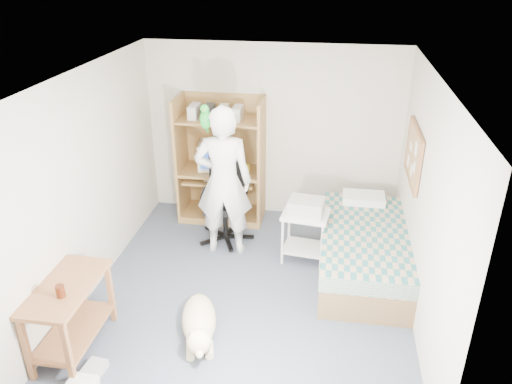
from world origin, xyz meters
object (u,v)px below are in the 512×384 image
at_px(bed, 363,250).
at_px(computer_hutch, 222,165).
at_px(side_desk, 70,307).
at_px(dog, 199,323).
at_px(printer_cart, 305,229).
at_px(person, 224,182).
at_px(office_chair, 226,210).

bearing_deg(bed, computer_hutch, 150.71).
xyz_separation_m(side_desk, dog, (1.17, 0.34, -0.31)).
distance_m(side_desk, printer_cart, 2.88).
height_order(computer_hutch, bed, computer_hutch).
bearing_deg(computer_hutch, side_desk, -106.14).
height_order(bed, person, person).
height_order(bed, printer_cart, printer_cart).
distance_m(computer_hutch, side_desk, 3.08).
distance_m(computer_hutch, office_chair, 0.74).
relative_size(computer_hutch, bed, 0.89).
bearing_deg(person, printer_cart, 170.98).
relative_size(computer_hutch, person, 0.92).
bearing_deg(computer_hutch, printer_cart, -37.77).
bearing_deg(person, dog, 88.16).
distance_m(computer_hutch, dog, 2.69).
xyz_separation_m(side_desk, person, (1.08, 2.03, 0.49)).
relative_size(person, printer_cart, 2.93).
bearing_deg(office_chair, computer_hutch, 101.38).
relative_size(bed, side_desk, 2.02).
bearing_deg(computer_hutch, person, -75.82).
bearing_deg(person, bed, 168.33).
relative_size(side_desk, person, 0.51).
distance_m(side_desk, dog, 1.26).
height_order(bed, office_chair, office_chair).
relative_size(office_chair, dog, 1.10).
xyz_separation_m(computer_hutch, printer_cart, (1.27, -0.99, -0.38)).
bearing_deg(side_desk, dog, 16.22).
relative_size(bed, office_chair, 1.71).
distance_m(computer_hutch, person, 0.95).
bearing_deg(bed, dog, -138.69).
relative_size(dog, printer_cart, 1.60).
xyz_separation_m(office_chair, printer_cart, (1.10, -0.39, 0.02)).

